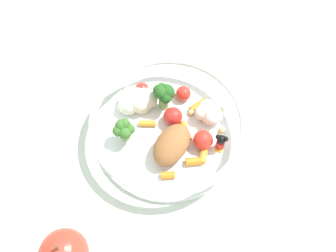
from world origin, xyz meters
TOP-DOWN VIEW (x-y plane):
  - ground_plane at (0.00, 0.00)m, footprint 2.40×2.40m
  - food_container at (0.00, 0.01)m, footprint 0.26×0.26m

SIDE VIEW (x-z plane):
  - ground_plane at x=0.00m, z-range 0.00..0.00m
  - food_container at x=0.00m, z-range 0.00..0.07m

